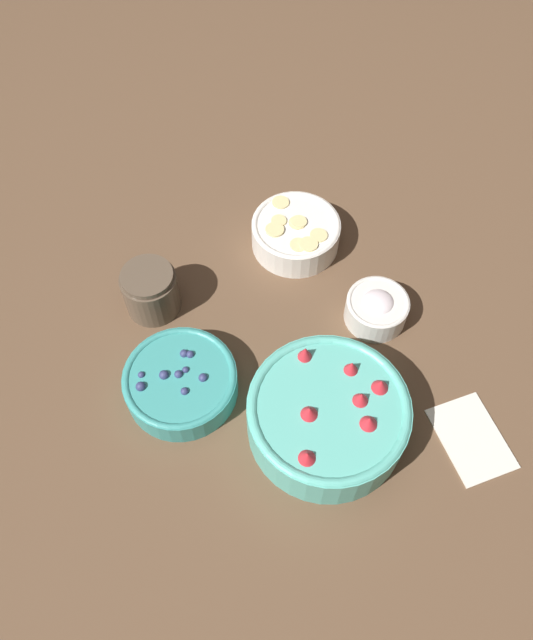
# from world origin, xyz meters

# --- Properties ---
(ground_plane) EXTENTS (4.00, 4.00, 0.00)m
(ground_plane) POSITION_xyz_m (0.00, 0.00, 0.00)
(ground_plane) COLOR brown
(bowl_strawberries) EXTENTS (0.24, 0.24, 0.10)m
(bowl_strawberries) POSITION_xyz_m (-0.07, 0.01, 0.05)
(bowl_strawberries) COLOR #56B7A8
(bowl_strawberries) RESTS_ON ground_plane
(bowl_blueberries) EXTENTS (0.18, 0.18, 0.06)m
(bowl_blueberries) POSITION_xyz_m (0.08, 0.18, 0.03)
(bowl_blueberries) COLOR teal
(bowl_blueberries) RESTS_ON ground_plane
(bowl_bananas) EXTENTS (0.16, 0.16, 0.06)m
(bowl_bananas) POSITION_xyz_m (0.26, -0.12, 0.03)
(bowl_bananas) COLOR white
(bowl_bananas) RESTS_ON ground_plane
(bowl_cream) EXTENTS (0.10, 0.10, 0.06)m
(bowl_cream) POSITION_xyz_m (0.06, -0.17, 0.03)
(bowl_cream) COLOR silver
(bowl_cream) RESTS_ON ground_plane
(jar_chocolate) EXTENTS (0.09, 0.09, 0.09)m
(jar_chocolate) POSITION_xyz_m (0.25, 0.16, 0.04)
(jar_chocolate) COLOR brown
(jar_chocolate) RESTS_ON ground_plane
(napkin) EXTENTS (0.14, 0.11, 0.01)m
(napkin) POSITION_xyz_m (-0.19, -0.18, 0.00)
(napkin) COLOR silver
(napkin) RESTS_ON ground_plane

